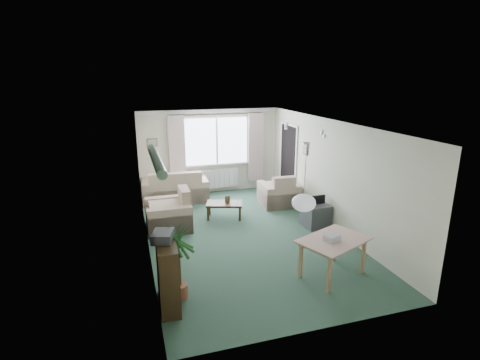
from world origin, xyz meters
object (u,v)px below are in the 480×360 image
object	(u,v)px
armchair_corner	(279,189)
dining_table	(332,258)
houseplant	(179,262)
tv_cube	(315,215)
sofa	(175,185)
bookshelf	(168,274)
pet_bed	(274,197)
armchair_left	(168,209)
coffee_table	(224,210)

from	to	relation	value
armchair_corner	dining_table	distance (m)	3.68
dining_table	houseplant	bearing A→B (deg)	178.02
dining_table	tv_cube	distance (m)	2.18
armchair_corner	tv_cube	size ratio (longest dim) A/B	1.63
houseplant	tv_cube	distance (m)	3.89
sofa	bookshelf	world-z (taller)	bookshelf
dining_table	pet_bed	world-z (taller)	dining_table
tv_cube	pet_bed	distance (m)	2.08
armchair_left	houseplant	xyz separation A→B (m)	(-0.15, -2.81, 0.15)
coffee_table	houseplant	world-z (taller)	houseplant
pet_bed	armchair_corner	bearing A→B (deg)	-98.29
dining_table	pet_bed	xyz separation A→B (m)	(0.61, 4.11, -0.27)
houseplant	tv_cube	world-z (taller)	houseplant
bookshelf	dining_table	size ratio (longest dim) A/B	0.98
coffee_table	armchair_corner	bearing A→B (deg)	17.74
sofa	pet_bed	distance (m)	2.75
bookshelf	coffee_table	bearing A→B (deg)	63.33
sofa	armchair_corner	world-z (taller)	sofa
tv_cube	houseplant	bearing A→B (deg)	-152.18
houseplant	bookshelf	bearing A→B (deg)	-142.57
armchair_left	tv_cube	distance (m)	3.32
houseplant	pet_bed	distance (m)	5.16
armchair_left	pet_bed	bearing A→B (deg)	111.96
armchair_corner	houseplant	distance (m)	4.73
pet_bed	dining_table	bearing A→B (deg)	-98.47
sofa	coffee_table	bearing A→B (deg)	123.22
dining_table	tv_cube	world-z (taller)	dining_table
pet_bed	houseplant	bearing A→B (deg)	-128.48
armchair_corner	armchair_left	distance (m)	3.07
armchair_corner	bookshelf	bearing A→B (deg)	50.50
armchair_corner	bookshelf	distance (m)	4.96
armchair_corner	pet_bed	distance (m)	0.60
armchair_left	tv_cube	size ratio (longest dim) A/B	1.74
dining_table	pet_bed	bearing A→B (deg)	81.53
sofa	pet_bed	size ratio (longest dim) A/B	3.25
bookshelf	pet_bed	bearing A→B (deg)	52.25
sofa	tv_cube	xyz separation A→B (m)	(2.80, -2.73, -0.17)
coffee_table	tv_cube	xyz separation A→B (m)	(1.85, -1.08, 0.07)
houseplant	dining_table	xyz separation A→B (m)	(2.58, -0.09, -0.27)
dining_table	tv_cube	size ratio (longest dim) A/B	1.80
armchair_corner	pet_bed	world-z (taller)	armchair_corner
coffee_table	bookshelf	bearing A→B (deg)	-118.03
sofa	bookshelf	bearing A→B (deg)	84.63
houseplant	tv_cube	xyz separation A→B (m)	(3.35, 1.95, -0.33)
bookshelf	dining_table	bearing A→B (deg)	2.51
armchair_corner	bookshelf	size ratio (longest dim) A/B	0.93
armchair_left	coffee_table	size ratio (longest dim) A/B	1.18
sofa	armchair_left	bearing A→B (deg)	81.31
armchair_left	coffee_table	distance (m)	1.39
armchair_corner	houseplant	bearing A→B (deg)	51.04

